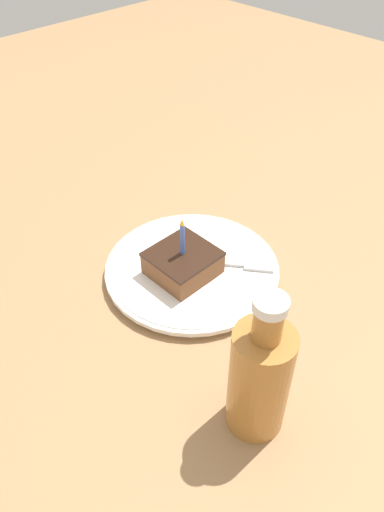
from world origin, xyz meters
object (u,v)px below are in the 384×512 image
at_px(plate, 192,269).
at_px(fork, 227,263).
at_px(bottle, 260,377).
at_px(cake_slice, 184,262).

height_order(plate, fork, fork).
height_order(fork, bottle, bottle).
bearing_deg(plate, fork, -130.28).
xyz_separation_m(fork, bottle, (-0.19, 0.16, 0.06)).
relative_size(cake_slice, fork, 0.69).
height_order(plate, cake_slice, cake_slice).
bearing_deg(bottle, cake_slice, -24.25).
bearing_deg(plate, bottle, 152.18).
bearing_deg(fork, bottle, 140.18).
height_order(cake_slice, bottle, bottle).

